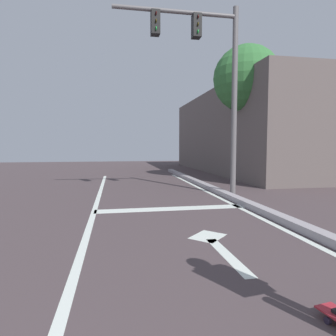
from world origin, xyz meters
The scene contains 9 objects.
lane_line_center centered at (-0.04, 6.00, 0.00)m, with size 0.12×20.00×0.01m, color silver.
lane_line_curbside centered at (3.37, 6.00, 0.00)m, with size 0.12×20.00×0.01m, color silver.
stop_bar centered at (1.74, 8.03, 0.00)m, with size 3.56×0.40×0.01m, color silver.
lane_arrow_stem centered at (1.92, 5.00, 0.00)m, with size 0.16×1.40×0.01m, color silver.
lane_arrow_head centered at (1.92, 5.85, 0.00)m, with size 0.56×0.44×0.01m, color silver.
curb_strip centered at (3.62, 6.00, 0.07)m, with size 0.24×24.00×0.14m, color #9C9599.
traffic_signal_mast centered at (3.05, 9.53, 3.84)m, with size 3.59×0.34×5.47m.
roadside_tree centered at (5.85, 12.84, 4.23)m, with size 2.73×2.73×5.63m.
building_block centered at (10.81, 17.27, 2.25)m, with size 10.58×13.59×4.50m, color #615653.
Camera 1 is at (0.43, 1.39, 1.48)m, focal length 31.01 mm.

